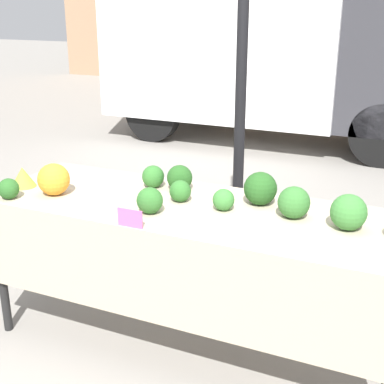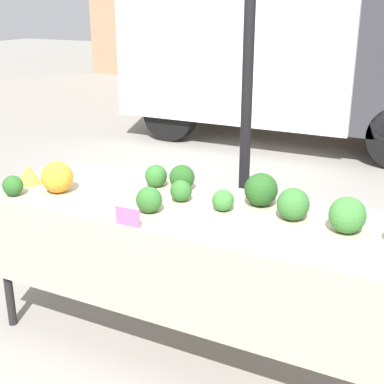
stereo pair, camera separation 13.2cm
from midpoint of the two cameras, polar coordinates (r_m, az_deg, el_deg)
name	(u,v)px [view 2 (the right image)]	position (r m, az deg, el deg)	size (l,w,h in m)	color
ground_plane	(192,343)	(3.22, 1.22, -15.80)	(40.00, 40.00, 0.00)	gray
tent_pole	(247,88)	(3.43, 7.03, 10.96)	(0.07, 0.07, 2.71)	black
parked_truck	(289,41)	(7.64, 10.84, 15.58)	(4.65, 1.96, 2.59)	white
market_table	(186,229)	(2.80, 0.75, -4.01)	(2.26, 0.77, 0.85)	tan
orange_cauliflower	(57,177)	(3.07, -13.00, 1.54)	(0.18, 0.18, 0.18)	orange
romanesco_head	(28,174)	(3.26, -15.96, 1.82)	(0.15, 0.15, 0.12)	#93B238
broccoli_head_0	(181,191)	(2.86, 0.14, 0.11)	(0.12, 0.12, 0.12)	#2D6628
broccoli_head_2	(347,215)	(2.59, 17.65, -2.38)	(0.17, 0.17, 0.17)	#387533
broccoli_head_3	(293,204)	(2.67, 12.13, -1.30)	(0.16, 0.16, 0.16)	#336B2D
broccoli_head_4	(182,178)	(3.03, 0.17, 1.54)	(0.15, 0.15, 0.15)	#23511E
broccoli_head_5	(223,200)	(2.74, 4.71, -0.90)	(0.11, 0.11, 0.11)	#387533
broccoli_head_6	(149,200)	(2.71, -3.22, -0.84)	(0.14, 0.14, 0.14)	#2D6628
broccoli_head_7	(261,190)	(2.82, 8.70, 0.24)	(0.18, 0.18, 0.18)	#23511E
broccoli_head_8	(156,176)	(3.09, -2.64, 1.71)	(0.13, 0.13, 0.13)	#2D6628
broccoli_head_9	(13,186)	(3.09, -17.42, 0.63)	(0.11, 0.11, 0.11)	#285B23
price_sign	(128,217)	(2.56, -5.43, -2.68)	(0.13, 0.01, 0.09)	#F45B9E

